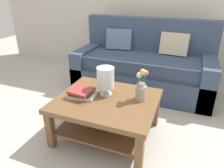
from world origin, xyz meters
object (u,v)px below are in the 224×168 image
object	(u,v)px
coffee_table	(107,109)
book_stack_main	(82,93)
couch	(144,66)
glass_hurricane_vase	(106,78)
flower_pitcher	(141,88)

from	to	relation	value
coffee_table	book_stack_main	world-z (taller)	book_stack_main
couch	glass_hurricane_vase	world-z (taller)	couch
book_stack_main	glass_hurricane_vase	size ratio (longest dim) A/B	1.01
flower_pitcher	couch	bearing A→B (deg)	101.74
couch	glass_hurricane_vase	xyz separation A→B (m)	(-0.12, -1.22, 0.27)
book_stack_main	flower_pitcher	size ratio (longest dim) A/B	0.89
coffee_table	glass_hurricane_vase	bearing A→B (deg)	117.38
coffee_table	flower_pitcher	bearing A→B (deg)	17.74
couch	flower_pitcher	xyz separation A→B (m)	(0.25, -1.20, 0.21)
couch	coffee_table	distance (m)	1.31
coffee_table	book_stack_main	bearing A→B (deg)	-171.09
couch	flower_pitcher	bearing A→B (deg)	-78.26
coffee_table	glass_hurricane_vase	distance (m)	0.32
coffee_table	book_stack_main	distance (m)	0.31
glass_hurricane_vase	flower_pitcher	bearing A→B (deg)	2.60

